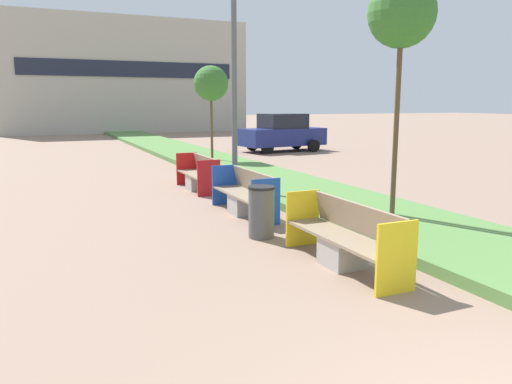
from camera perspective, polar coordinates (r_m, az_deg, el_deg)
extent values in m
cube|color=#568442|center=(15.22, 1.05, 1.47)|extent=(2.80, 120.00, 0.18)
cube|color=#B2AD9E|center=(43.73, -14.81, 12.60)|extent=(19.29, 6.16, 8.98)
cube|color=#1E2333|center=(40.67, -14.11, 13.47)|extent=(16.20, 0.08, 1.20)
cube|color=#ADA8A0|center=(7.54, 9.82, -6.82)|extent=(0.52, 0.60, 0.42)
cube|color=gray|center=(7.48, 9.87, -5.14)|extent=(0.58, 2.37, 0.05)
cube|color=gray|center=(7.57, 11.64, -2.97)|extent=(0.14, 2.28, 0.48)
cube|color=yellow|center=(6.55, 15.78, -7.31)|extent=(0.62, 0.04, 0.94)
cube|color=yellow|center=(8.47, 5.35, -3.00)|extent=(0.62, 0.04, 0.94)
cube|color=#ADA8A0|center=(10.85, -1.47, -1.45)|extent=(0.52, 0.60, 0.42)
cube|color=gray|center=(10.80, -1.48, -0.26)|extent=(0.58, 2.27, 0.05)
cube|color=gray|center=(10.86, -0.17, 1.21)|extent=(0.14, 2.18, 0.48)
cube|color=blue|center=(9.76, 1.11, -1.20)|extent=(0.62, 0.04, 0.94)
cube|color=blue|center=(11.86, -3.61, 0.82)|extent=(0.62, 0.04, 0.94)
cube|color=#ADA8A0|center=(13.96, -6.73, 1.09)|extent=(0.52, 0.60, 0.42)
cube|color=gray|center=(13.92, -6.75, 2.03)|extent=(0.58, 2.01, 0.05)
cube|color=gray|center=(13.97, -5.71, 3.16)|extent=(0.14, 1.93, 0.48)
cube|color=red|center=(12.95, -5.41, 1.59)|extent=(0.62, 0.04, 0.94)
cube|color=red|center=(14.89, -7.92, 2.66)|extent=(0.62, 0.04, 0.94)
cylinder|color=#4C4F51|center=(8.93, 0.62, -2.45)|extent=(0.46, 0.46, 0.88)
cylinder|color=black|center=(8.84, 0.63, 0.50)|extent=(0.48, 0.48, 0.05)
cylinder|color=#56595B|center=(13.01, -2.56, 19.14)|extent=(0.14, 0.14, 8.85)
cylinder|color=brown|center=(10.02, 15.70, 6.61)|extent=(0.10, 0.10, 3.67)
sphere|color=#38702D|center=(10.14, 16.32, 19.00)|extent=(1.26, 1.26, 1.26)
cylinder|color=brown|center=(19.74, -5.08, 7.20)|extent=(0.10, 0.10, 2.76)
sphere|color=#38702D|center=(19.73, -5.16, 12.28)|extent=(1.34, 1.34, 1.34)
cube|color=navy|center=(24.95, 3.07, 6.32)|extent=(4.39, 2.27, 0.84)
cube|color=black|center=(24.91, 3.08, 8.11)|extent=(2.28, 1.80, 0.72)
cylinder|color=black|center=(24.80, 6.61, 5.27)|extent=(0.60, 0.20, 0.60)
cylinder|color=black|center=(26.36, 4.62, 5.59)|extent=(0.60, 0.20, 0.60)
cylinder|color=black|center=(23.62, 1.31, 5.09)|extent=(0.60, 0.20, 0.60)
cylinder|color=black|center=(25.26, -0.43, 5.42)|extent=(0.60, 0.20, 0.60)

